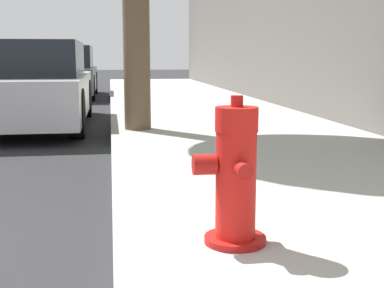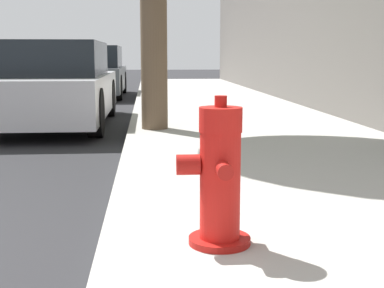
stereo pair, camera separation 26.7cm
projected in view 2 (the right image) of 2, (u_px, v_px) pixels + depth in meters
fire_hydrant at (219, 178)px, 2.73m from camera, size 0.39×0.41×0.77m
parked_car_near at (52, 85)px, 8.40m from camera, size 1.78×4.19×1.32m
parked_car_mid at (89, 72)px, 14.39m from camera, size 1.86×4.13×1.36m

